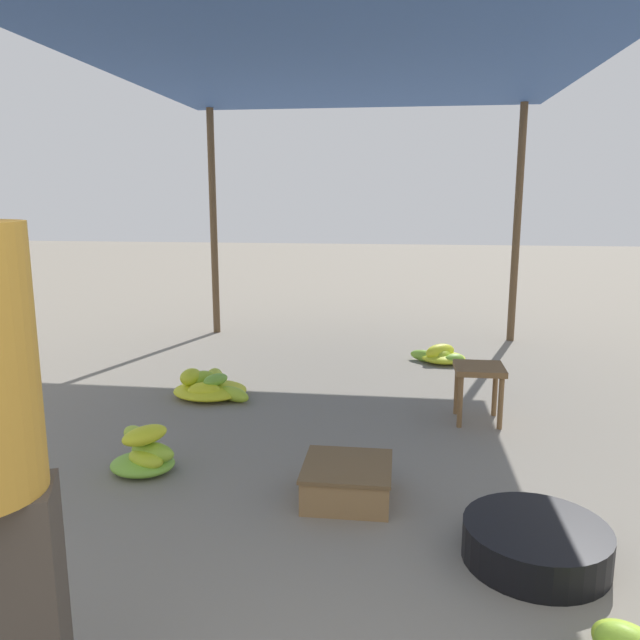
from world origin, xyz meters
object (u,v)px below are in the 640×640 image
banana_pile_left_0 (144,454)px  crate_near (347,481)px  basin_black (536,543)px  banana_pile_left_1 (210,387)px  stool (479,377)px  banana_pile_right_0 (441,356)px

banana_pile_left_0 → crate_near: 1.20m
basin_black → banana_pile_left_1: bearing=135.8°
stool → banana_pile_left_1: 2.09m
basin_black → banana_pile_right_0: banana_pile_right_0 is taller
basin_black → crate_near: 0.99m
basin_black → banana_pile_left_1: size_ratio=0.93×
stool → banana_pile_right_0: stool is taller
crate_near → banana_pile_right_0: bearing=77.0°
basin_black → banana_pile_left_1: 2.94m
banana_pile_left_1 → crate_near: size_ratio=1.46×
stool → crate_near: (-0.82, -1.27, -0.23)m
banana_pile_left_0 → banana_pile_left_1: size_ratio=0.59×
banana_pile_left_1 → banana_pile_right_0: size_ratio=1.24×
banana_pile_left_0 → stool: bearing=29.1°
basin_black → banana_pile_left_0: 2.15m
basin_black → crate_near: crate_near is taller
basin_black → banana_pile_left_1: (-2.10, 2.05, -0.01)m
stool → basin_black: (0.05, -1.74, -0.24)m
banana_pile_right_0 → basin_black: bearing=-86.4°
stool → banana_pile_right_0: size_ratio=0.74×
crate_near → basin_black: bearing=-28.3°
banana_pile_left_1 → stool: bearing=-8.4°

